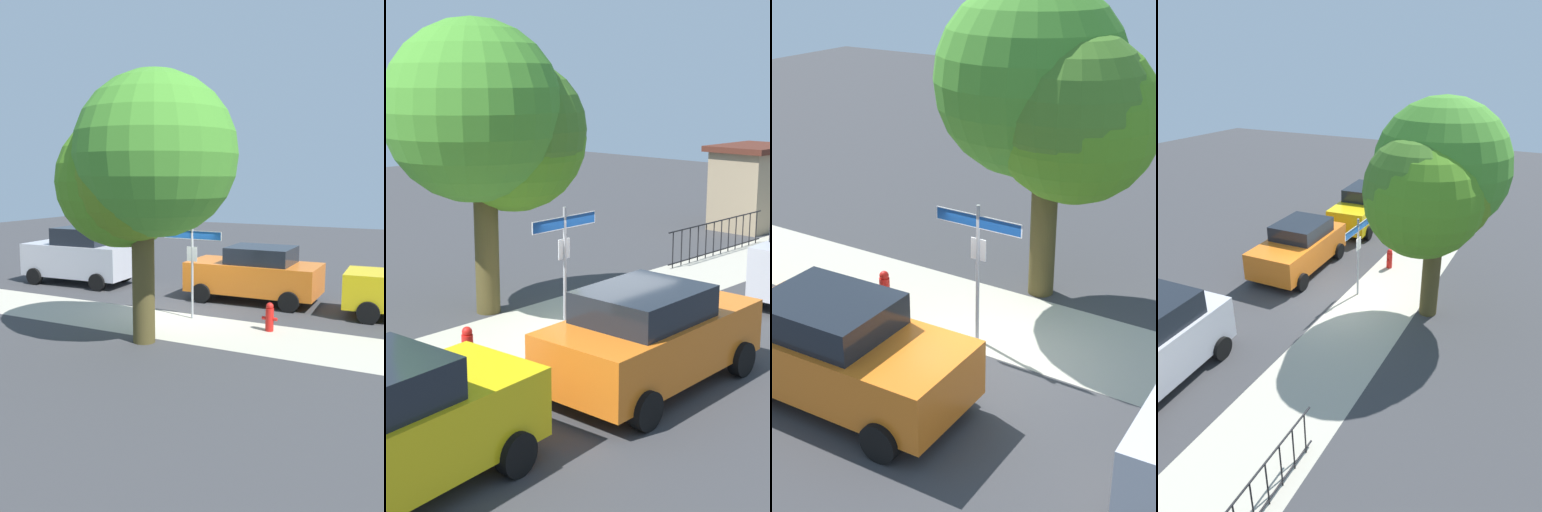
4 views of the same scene
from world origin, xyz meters
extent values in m
plane|color=#38383A|center=(0.00, 0.00, 0.00)|extent=(60.00, 60.00, 0.00)
cube|color=#AFA896|center=(2.00, 1.30, 0.00)|extent=(24.00, 2.60, 0.00)
cylinder|color=#9EA0A5|center=(-0.56, 0.40, 1.38)|extent=(0.07, 0.07, 2.76)
cube|color=#144799|center=(-0.56, 0.40, 2.45)|extent=(1.78, 0.02, 0.22)
cube|color=white|center=(-0.56, 0.40, 2.45)|extent=(1.81, 0.02, 0.25)
cube|color=silver|center=(-0.56, 0.42, 1.90)|extent=(0.32, 0.02, 0.42)
cylinder|color=#4C4220|center=(-0.51, 2.93, 1.41)|extent=(0.55, 0.55, 2.82)
sphere|color=#417524|center=(0.18, 2.56, 4.17)|extent=(3.09, 3.09, 3.09)
sphere|color=#4B8A1E|center=(0.19, 2.73, 3.97)|extent=(3.31, 3.31, 3.31)
sphere|color=#54811B|center=(-0.31, 2.99, 4.05)|extent=(3.05, 3.05, 3.05)
sphere|color=#428A2A|center=(-0.86, 2.85, 4.60)|extent=(3.93, 3.93, 3.93)
cylinder|color=black|center=(-5.21, -1.33, 0.32)|extent=(0.65, 0.26, 0.64)
cylinder|color=black|center=(-5.09, -3.06, 0.32)|extent=(0.65, 0.26, 0.64)
cube|color=orange|center=(-1.36, -2.48, 0.81)|extent=(4.36, 2.06, 0.97)
cube|color=black|center=(-1.62, -2.49, 1.56)|extent=(2.12, 1.76, 0.54)
cylinder|color=black|center=(0.07, -1.48, 0.32)|extent=(0.65, 0.24, 0.64)
cylinder|color=black|center=(0.13, -3.40, 0.32)|extent=(0.65, 0.24, 0.64)
cylinder|color=black|center=(-2.85, -1.57, 0.32)|extent=(0.65, 0.24, 0.64)
cylinder|color=black|center=(-2.79, -3.49, 0.32)|extent=(0.65, 0.24, 0.64)
cylinder|color=black|center=(4.21, -1.38, 0.32)|extent=(0.65, 0.25, 0.64)
cylinder|color=black|center=(8.10, 2.30, 1.05)|extent=(5.01, 0.04, 0.04)
cylinder|color=black|center=(8.10, 2.30, 0.12)|extent=(5.01, 0.04, 0.04)
cylinder|color=black|center=(5.81, 2.30, 0.53)|extent=(0.03, 0.03, 1.05)
cylinder|color=black|center=(6.22, 2.30, 0.53)|extent=(0.03, 0.03, 1.05)
cylinder|color=black|center=(6.64, 2.30, 0.53)|extent=(0.03, 0.03, 1.05)
cylinder|color=black|center=(7.06, 2.30, 0.53)|extent=(0.03, 0.03, 1.05)
cylinder|color=black|center=(7.47, 2.30, 0.53)|extent=(0.03, 0.03, 1.05)
cylinder|color=black|center=(7.89, 2.30, 0.53)|extent=(0.03, 0.03, 1.05)
cylinder|color=black|center=(8.31, 2.30, 0.53)|extent=(0.03, 0.03, 1.05)
cylinder|color=black|center=(8.73, 2.30, 0.53)|extent=(0.03, 0.03, 1.05)
cylinder|color=black|center=(9.14, 2.30, 0.53)|extent=(0.03, 0.03, 1.05)
cylinder|color=black|center=(9.56, 2.30, 0.53)|extent=(0.03, 0.03, 1.05)
cylinder|color=black|center=(9.98, 2.30, 0.53)|extent=(0.03, 0.03, 1.05)
cylinder|color=black|center=(10.39, 2.30, 0.53)|extent=(0.03, 0.03, 1.05)
cube|color=#998466|center=(12.60, 3.80, 1.39)|extent=(2.78, 2.00, 2.78)
cube|color=#4C2319|center=(12.60, 3.80, 2.88)|extent=(3.14, 2.36, 0.20)
cylinder|color=red|center=(-2.99, 0.60, 0.31)|extent=(0.22, 0.22, 0.62)
sphere|color=red|center=(-2.99, 0.60, 0.68)|extent=(0.20, 0.20, 0.20)
cylinder|color=red|center=(-3.15, 0.60, 0.34)|extent=(0.10, 0.09, 0.09)
cylinder|color=red|center=(-2.83, 0.60, 0.34)|extent=(0.10, 0.09, 0.09)
camera|label=1|loc=(-7.43, 13.76, 4.08)|focal=37.22mm
camera|label=2|loc=(-11.38, -10.11, 5.30)|focal=53.26mm
camera|label=3|loc=(6.06, -10.23, 7.22)|focal=52.09mm
camera|label=4|loc=(10.95, 5.91, 7.36)|focal=29.65mm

